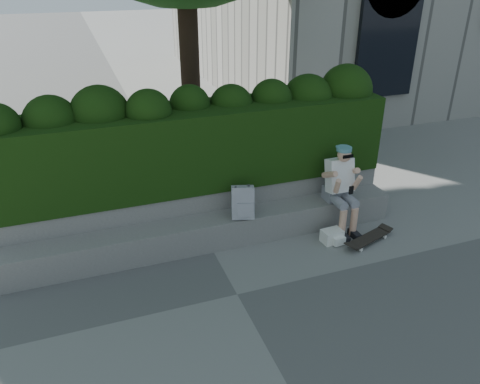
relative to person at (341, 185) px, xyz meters
name	(u,v)px	position (x,y,z in m)	size (l,w,h in m)	color
ground	(237,294)	(-2.09, -1.07, -0.75)	(80.00, 80.00, 0.00)	slate
bench_ledge	(209,232)	(-2.09, 0.18, -0.53)	(6.00, 0.45, 0.45)	gray
planter_wall	(200,209)	(-2.09, 0.66, -0.38)	(6.00, 0.50, 0.75)	gray
hedge	(194,146)	(-2.09, 0.88, 0.60)	(6.00, 1.00, 1.20)	black
person	(341,185)	(0.00, 0.00, 0.00)	(0.40, 0.76, 1.38)	gray
skateboard	(369,238)	(0.22, -0.57, -0.68)	(0.86, 0.46, 0.09)	black
backpack_plaid	(243,202)	(-1.59, 0.08, -0.06)	(0.33, 0.18, 0.49)	silver
backpack_ground	(332,236)	(-0.30, -0.36, -0.65)	(0.31, 0.22, 0.20)	white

